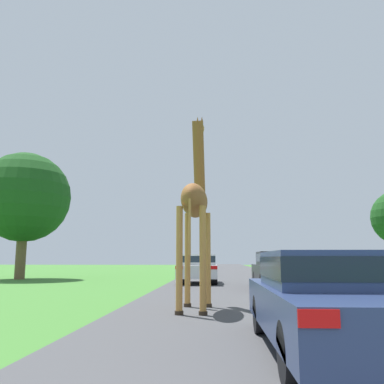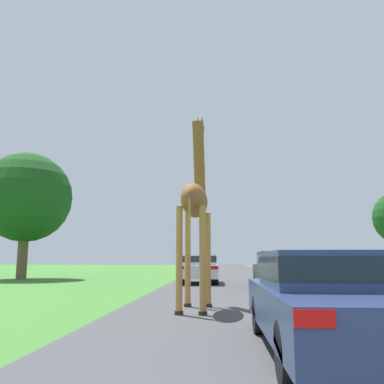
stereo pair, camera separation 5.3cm
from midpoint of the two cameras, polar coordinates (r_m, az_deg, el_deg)
The scene contains 7 objects.
road at distance 30.35m, azimuth 6.20°, elevation -11.60°, with size 7.61×120.00×0.00m.
giraffe_near_road at distance 10.43m, azimuth 0.63°, elevation -1.34°, with size 0.82×3.03×5.43m.
car_lead_maroon at distance 5.98m, azimuth 19.04°, elevation -13.85°, with size 1.83×4.75×1.35m.
car_queue_right at distance 20.93m, azimuth 1.10°, elevation -10.59°, with size 1.94×3.95×1.45m.
car_queue_left at distance 17.65m, azimuth 12.46°, elevation -10.50°, with size 1.97×4.59×1.53m.
car_far_ahead at distance 12.82m, azimuth 23.18°, elevation -11.10°, with size 1.79×4.20×1.25m.
tree_centre_back at distance 27.39m, azimuth -22.18°, elevation -0.73°, with size 5.57×5.57×7.81m.
Camera 2 is at (-1.29, -0.30, 1.25)m, focal length 38.00 mm.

